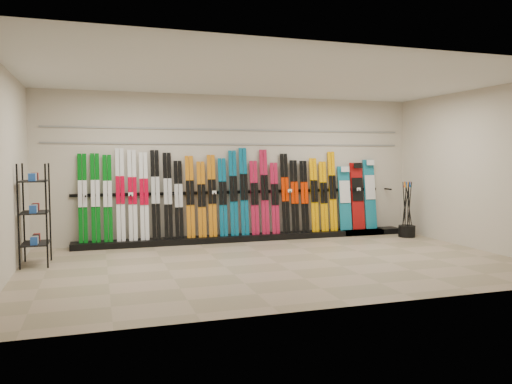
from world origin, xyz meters
name	(u,v)px	position (x,y,z in m)	size (l,w,h in m)	color
floor	(278,263)	(0.00, 0.00, 0.00)	(8.00, 8.00, 0.00)	gray
back_wall	(237,168)	(0.00, 2.50, 1.50)	(8.00, 8.00, 0.00)	beige
left_wall	(4,174)	(-4.00, 0.00, 1.50)	(5.00, 5.00, 0.00)	beige
right_wall	(480,170)	(4.00, 0.00, 1.50)	(5.00, 5.00, 0.00)	beige
ceiling	(278,77)	(0.00, 0.00, 3.00)	(8.00, 8.00, 0.00)	silver
ski_rack_base	(250,237)	(0.22, 2.28, 0.06)	(8.00, 0.40, 0.12)	black
skis	(216,196)	(-0.49, 2.33, 0.95)	(5.37, 0.24, 1.80)	#056111
snowboards	(358,196)	(2.78, 2.35, 0.86)	(0.92, 0.24, 1.55)	#14728C
accessory_rack	(35,214)	(-3.75, 1.04, 0.82)	(0.40, 0.60, 1.63)	black
pole_bin	(407,231)	(3.60, 1.66, 0.12)	(0.36, 0.36, 0.25)	black
ski_poles	(407,209)	(3.59, 1.66, 0.61)	(0.28, 0.27, 1.18)	black
slatwall_rail_0	(237,144)	(0.00, 2.48, 2.00)	(7.60, 0.02, 0.03)	gray
slatwall_rail_1	(237,130)	(0.00, 2.48, 2.30)	(7.60, 0.02, 0.03)	gray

